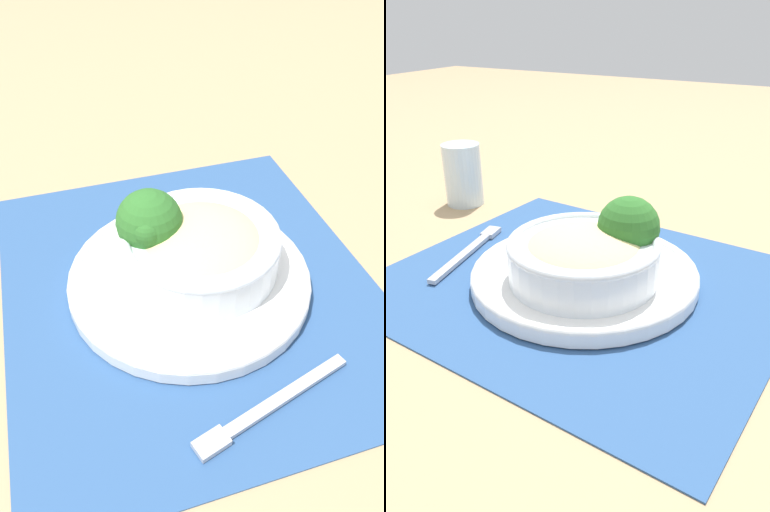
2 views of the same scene
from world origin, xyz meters
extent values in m
plane|color=tan|center=(0.00, 0.00, 0.00)|extent=(4.00, 4.00, 0.00)
cube|color=#2D5184|center=(0.00, 0.00, 0.00)|extent=(0.53, 0.48, 0.00)
cylinder|color=white|center=(0.00, 0.00, 0.01)|extent=(0.29, 0.29, 0.02)
torus|color=white|center=(0.00, 0.00, 0.02)|extent=(0.29, 0.29, 0.01)
cylinder|color=silver|center=(0.01, -0.02, 0.04)|extent=(0.18, 0.18, 0.05)
torus|color=silver|center=(0.01, -0.02, 0.07)|extent=(0.19, 0.19, 0.01)
ellipsoid|color=beige|center=(0.01, -0.02, 0.06)|extent=(0.15, 0.15, 0.05)
cylinder|color=#759E51|center=(0.04, 0.03, 0.03)|extent=(0.02, 0.02, 0.03)
sphere|color=#2D6B28|center=(0.04, 0.03, 0.08)|extent=(0.08, 0.08, 0.08)
sphere|color=#2D6B28|center=(0.02, 0.04, 0.08)|extent=(0.04, 0.04, 0.04)
sphere|color=#2D6B28|center=(0.06, 0.02, 0.08)|extent=(0.03, 0.03, 0.03)
cylinder|color=orange|center=(-0.03, 0.04, 0.02)|extent=(0.04, 0.04, 0.01)
cylinder|color=orange|center=(-0.04, 0.03, 0.02)|extent=(0.04, 0.04, 0.01)
cylinder|color=orange|center=(-0.05, 0.02, 0.02)|extent=(0.04, 0.04, 0.01)
cylinder|color=orange|center=(-0.05, 0.00, 0.02)|extent=(0.04, 0.04, 0.01)
cylinder|color=silver|center=(-0.33, 0.16, 0.05)|extent=(0.07, 0.07, 0.11)
cylinder|color=silver|center=(-0.33, 0.16, 0.03)|extent=(0.06, 0.06, 0.07)
cube|color=#B7B7BC|center=(-0.18, -0.02, 0.01)|extent=(0.05, 0.18, 0.01)
cube|color=#B7B7BC|center=(-0.20, 0.06, 0.01)|extent=(0.03, 0.04, 0.01)
camera|label=1|loc=(-0.40, 0.16, 0.43)|focal=35.00mm
camera|label=2|loc=(0.27, -0.49, 0.32)|focal=35.00mm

